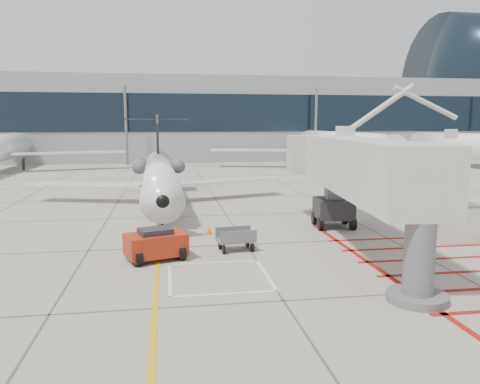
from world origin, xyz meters
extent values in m
plane|color=#9F9989|center=(0.00, 0.00, 0.00)|extent=(260.00, 260.00, 0.00)
cone|color=orange|center=(-4.16, 4.31, 0.26)|extent=(0.38, 0.38, 0.53)
cone|color=#FF570D|center=(-1.72, 6.51, 0.24)|extent=(0.34, 0.34, 0.48)
cube|color=gray|center=(10.00, 70.00, 7.00)|extent=(180.00, 28.00, 14.00)
cube|color=black|center=(10.00, 55.95, 8.00)|extent=(180.00, 0.10, 6.00)
camera|label=1|loc=(-4.02, -19.55, 6.29)|focal=35.00mm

